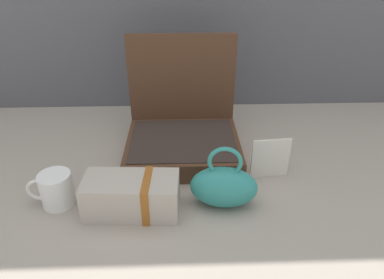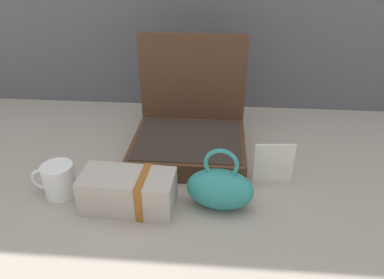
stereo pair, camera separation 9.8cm
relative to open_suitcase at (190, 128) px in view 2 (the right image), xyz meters
name	(u,v)px [view 2 (the right image)]	position (x,y,z in m)	size (l,w,h in m)	color
ground_plane	(201,181)	(0.05, -0.19, -0.08)	(6.00, 6.00, 0.00)	#9E9384
open_suitcase	(190,128)	(0.00, 0.00, 0.00)	(0.37, 0.33, 0.37)	#4C301E
teal_pouch_handbag	(220,188)	(0.11, -0.30, -0.02)	(0.19, 0.12, 0.18)	teal
cream_toiletry_bag	(130,191)	(-0.13, -0.31, -0.03)	(0.25, 0.13, 0.11)	#B2A899
coffee_mug	(58,180)	(-0.35, -0.28, -0.03)	(0.13, 0.09, 0.10)	white
info_card_left	(274,163)	(0.26, -0.17, -0.01)	(0.12, 0.01, 0.13)	silver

